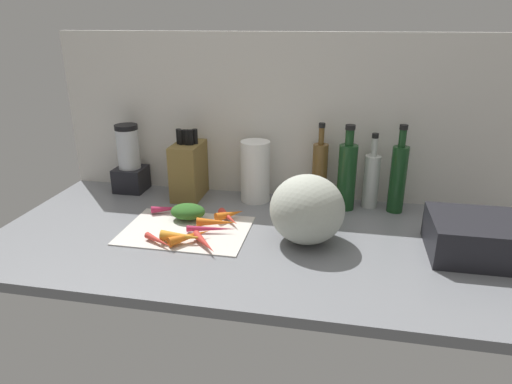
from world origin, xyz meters
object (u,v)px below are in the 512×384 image
Objects in this scene: carrot_3 at (205,243)px; paper_towel_roll at (255,171)px; cutting_board at (186,230)px; bottle_2 at (371,180)px; carrot_6 at (169,209)px; carrot_8 at (183,237)px; dish_rack at (479,238)px; carrot_7 at (217,222)px; carrot_1 at (159,241)px; knife_block at (189,170)px; bottle_1 at (347,175)px; blender_appliance at (130,163)px; carrot_0 at (230,214)px; bottle_3 at (398,177)px; carrot_4 at (211,229)px; winter_squash at (307,209)px; carrot_2 at (229,217)px; bottle_0 at (320,172)px; carrot_5 at (190,236)px.

carrot_3 is 43.11cm from paper_towel_roll.
cutting_board is 67.75cm from bottle_2.
carrot_6 is 24.38cm from carrot_8.
paper_towel_roll reaches higher than dish_rack.
carrot_7 is at bearing -105.37° from paper_towel_roll.
carrot_8 is (6.65, 2.53, 0.76)cm from carrot_1.
paper_towel_roll is (25.37, 1.27, 0.46)cm from knife_block.
cutting_board is at bearing -118.50° from paper_towel_roll.
carrot_3 is (14.08, 0.82, 0.28)cm from carrot_1.
cutting_board is at bearing -179.42° from dish_rack.
carrot_3 is at bearing -12.92° from carrot_8.
bottle_1 is at bearing 36.83° from carrot_1.
carrot_3 is 30.15cm from carrot_6.
blender_appliance is at bearing 178.24° from bottle_1.
carrot_6 is at bearing 176.30° from carrot_0.
bottle_3 is at bearing 2.72° from bottle_1.
carrot_4 is at bearing -146.34° from bottle_2.
carrot_0 is 22.32cm from carrot_6.
cutting_board is 3.25× the size of carrot_6.
carrot_8 reaches higher than carrot_7.
knife_block is at bearing 105.76° from carrot_8.
carrot_6 is at bearing -95.23° from knife_block.
winter_squash is 78.70cm from blender_appliance.
carrot_2 is at bearing -158.80° from bottle_3.
carrot_6 is 0.40× the size of bottle_1.
blender_appliance is 125.43cm from dish_rack.
carrot_1 is 0.51× the size of winter_squash.
carrot_7 is (-2.71, -6.71, -0.16)cm from carrot_0.
carrot_2 is 60.17cm from bottle_3.
bottle_1 is (60.16, 17.23, 10.69)cm from carrot_6.
dish_rack is at bearing -2.04° from carrot_7.
blender_appliance is 0.87× the size of bottle_1.
dish_rack is at bearing -47.38° from bottle_2.
carrot_3 is at bearing -144.78° from bottle_3.
carrot_3 is 32.14cm from winter_squash.
winter_squash is at bearing -111.53° from bottle_1.
cutting_board is 15.97cm from carrot_0.
bottle_0 is at bearing 44.85° from carrot_1.
winter_squash is (34.49, 8.16, 8.28)cm from carrot_5.
carrot_0 is 0.90× the size of carrot_1.
bottle_3 reaches higher than carrot_4.
carrot_6 is 0.94× the size of carrot_7.
bottle_2 is 0.87× the size of bottle_3.
bottle_0 is 27.31cm from bottle_3.
bottle_1 is at bearing -157.53° from bottle_2.
bottle_0 reaches higher than knife_block.
carrot_8 is at bearing -110.01° from paper_towel_roll.
carrot_0 is (11.96, 10.39, 2.00)cm from cutting_board.
knife_block is 1.00× the size of blender_appliance.
carrot_5 is 0.46× the size of bottle_0.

